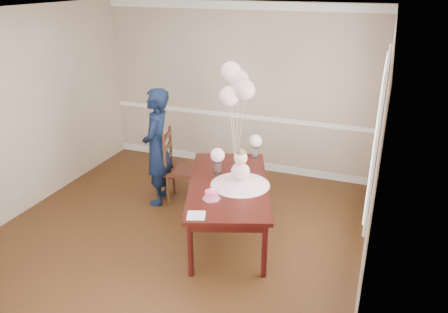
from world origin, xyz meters
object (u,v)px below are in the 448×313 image
dining_chair_seat (183,170)px  birthday_cake (211,195)px  dining_table_top (228,184)px  woman (157,147)px

dining_chair_seat → birthday_cake: bearing=-64.7°
dining_chair_seat → dining_table_top: bearing=-47.9°
birthday_cake → woman: bearing=142.0°
birthday_cake → woman: woman is taller
birthday_cake → woman: 1.51m
dining_table_top → birthday_cake: (-0.04, -0.46, 0.08)m
dining_table_top → woman: size_ratio=1.13×
woman → dining_table_top: bearing=56.8°
dining_chair_seat → woman: woman is taller
dining_table_top → dining_chair_seat: dining_table_top is taller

